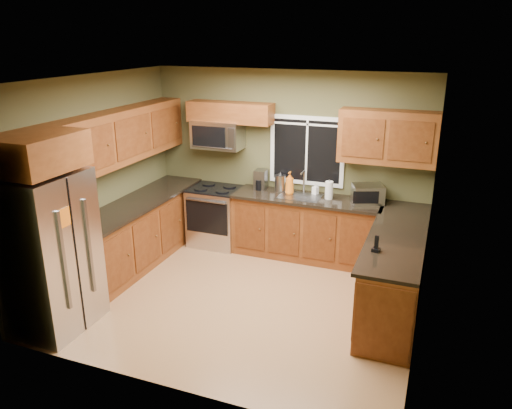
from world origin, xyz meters
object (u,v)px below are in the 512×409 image
Objects in this scene: cordless_phone at (376,247)px; refrigerator at (50,253)px; toaster_oven at (368,194)px; kettle at (280,182)px; microwave at (218,135)px; range at (216,216)px; paper_towel_roll at (329,190)px; coffee_maker at (261,180)px; soap_bottle_b at (315,189)px; soap_bottle_a at (290,183)px.

refrigerator is at bearing -159.88° from cordless_phone.
toaster_oven is 1.31m from kettle.
microwave is at bearing 147.66° from cordless_phone.
refrigerator is 2.37× the size of microwave.
paper_towel_roll reaches higher than range.
coffee_maker is 2.61m from cordless_phone.
paper_towel_roll reaches higher than soap_bottle_b.
cordless_phone is (1.97, -1.71, -0.08)m from coffee_maker.
refrigerator is 5.99× the size of kettle.
range is 3.12× the size of kettle.
soap_bottle_b is (0.53, 0.03, -0.05)m from kettle.
toaster_oven is at bearing -4.24° from kettle.
kettle is 0.53m from soap_bottle_b.
refrigerator is 2.89m from range.
coffee_maker is 0.87× the size of soap_bottle_a.
paper_towel_roll reaches higher than cordless_phone.
microwave is 1.69m from soap_bottle_b.
range is at bearing -170.70° from kettle.
microwave reaches higher than soap_bottle_a.
cordless_phone is at bearing -45.91° from kettle.
paper_towel_roll is at bearing -179.09° from toaster_oven.
paper_towel_roll is (1.76, 0.06, 0.60)m from range.
paper_towel_roll is (0.76, -0.11, -0.01)m from kettle.
kettle is at bearing 1.58° from microwave.
microwave reaches higher than refrigerator.
refrigerator is 9.75× the size of cordless_phone.
kettle reaches higher than coffee_maker.
cordless_phone is (0.35, -1.61, -0.07)m from toaster_oven.
refrigerator is 3.40m from soap_bottle_a.
coffee_maker is at bearing 139.00° from cordless_phone.
soap_bottle_b is 0.92× the size of cordless_phone.
refrigerator is 3.71m from soap_bottle_b.
range is 2.38m from toaster_oven.
toaster_oven is (2.99, 2.84, 0.17)m from refrigerator.
paper_towel_roll reaches higher than toaster_oven.
toaster_oven is at bearing 0.91° from paper_towel_roll.
toaster_oven is 2.69× the size of cordless_phone.
soap_bottle_a is (1.17, -0.06, -0.62)m from microwave.
microwave is (-0.00, 0.14, 1.26)m from range.
microwave is 2.28× the size of soap_bottle_a.
range is 1.27m from microwave.
cordless_phone is at bearing -47.49° from soap_bottle_a.
kettle reaches higher than toaster_oven.
range is at bearing -178.34° from toaster_oven.
microwave is at bearing 178.28° from toaster_oven.
range is 1.64m from soap_bottle_b.
refrigerator is 3.56m from cordless_phone.
paper_towel_roll is at bearing -2.53° from microwave.
soap_bottle_b is (-0.78, 0.13, -0.04)m from toaster_oven.
paper_towel_roll is at bearing -7.88° from kettle.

